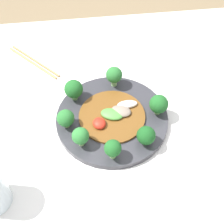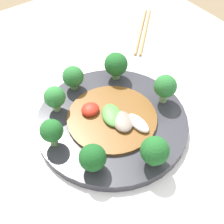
{
  "view_description": "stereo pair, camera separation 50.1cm",
  "coord_description": "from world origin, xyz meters",
  "px_view_note": "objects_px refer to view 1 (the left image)",
  "views": [
    {
      "loc": [
        0.05,
        0.53,
        1.42
      ],
      "look_at": [
        -0.01,
        0.03,
        0.8
      ],
      "focal_mm": 50.0,
      "sensor_mm": 36.0,
      "label": 1
    },
    {
      "loc": [
        -0.33,
        0.26,
        1.23
      ],
      "look_at": [
        -0.01,
        0.03,
        0.8
      ],
      "focal_mm": 50.0,
      "sensor_mm": 36.0,
      "label": 2
    }
  ],
  "objects_px": {
    "broccoli_north": "(114,148)",
    "broccoli_west": "(159,104)",
    "plate": "(112,119)",
    "broccoli_south": "(114,75)",
    "broccoli_east": "(66,118)",
    "chopsticks": "(34,62)",
    "broccoli_northeast": "(81,136)",
    "stirfry_center": "(113,115)",
    "broccoli_southeast": "(74,89)",
    "broccoli_northwest": "(146,136)"
  },
  "relations": [
    {
      "from": "broccoli_west",
      "to": "broccoli_northeast",
      "type": "relative_size",
      "value": 1.06
    },
    {
      "from": "broccoli_north",
      "to": "broccoli_east",
      "type": "bearing_deg",
      "value": -44.28
    },
    {
      "from": "plate",
      "to": "broccoli_northwest",
      "type": "relative_size",
      "value": 5.48
    },
    {
      "from": "plate",
      "to": "broccoli_northeast",
      "type": "bearing_deg",
      "value": 41.21
    },
    {
      "from": "broccoli_northeast",
      "to": "broccoli_east",
      "type": "bearing_deg",
      "value": -60.92
    },
    {
      "from": "broccoli_northwest",
      "to": "broccoli_southeast",
      "type": "bearing_deg",
      "value": -45.45
    },
    {
      "from": "broccoli_southeast",
      "to": "broccoli_west",
      "type": "xyz_separation_m",
      "value": [
        -0.21,
        0.08,
        -0.0
      ]
    },
    {
      "from": "plate",
      "to": "broccoli_north",
      "type": "bearing_deg",
      "value": 85.05
    },
    {
      "from": "plate",
      "to": "stirfry_center",
      "type": "bearing_deg",
      "value": -167.54
    },
    {
      "from": "broccoli_northwest",
      "to": "broccoli_north",
      "type": "xyz_separation_m",
      "value": [
        0.08,
        0.03,
        0.01
      ]
    },
    {
      "from": "broccoli_east",
      "to": "chopsticks",
      "type": "distance_m",
      "value": 0.29
    },
    {
      "from": "broccoli_south",
      "to": "chopsticks",
      "type": "bearing_deg",
      "value": -31.17
    },
    {
      "from": "broccoli_south",
      "to": "broccoli_northwest",
      "type": "bearing_deg",
      "value": 104.02
    },
    {
      "from": "broccoli_north",
      "to": "broccoli_southeast",
      "type": "bearing_deg",
      "value": -67.06
    },
    {
      "from": "broccoli_south",
      "to": "broccoli_northwest",
      "type": "height_order",
      "value": "broccoli_south"
    },
    {
      "from": "plate",
      "to": "broccoli_northeast",
      "type": "height_order",
      "value": "broccoli_northeast"
    },
    {
      "from": "broccoli_south",
      "to": "broccoli_southeast",
      "type": "distance_m",
      "value": 0.12
    },
    {
      "from": "broccoli_north",
      "to": "broccoli_west",
      "type": "distance_m",
      "value": 0.18
    },
    {
      "from": "broccoli_north",
      "to": "broccoli_northwest",
      "type": "bearing_deg",
      "value": -160.02
    },
    {
      "from": "broccoli_south",
      "to": "broccoli_northwest",
      "type": "xyz_separation_m",
      "value": [
        -0.05,
        0.2,
        -0.01
      ]
    },
    {
      "from": "broccoli_northwest",
      "to": "broccoli_northeast",
      "type": "bearing_deg",
      "value": -5.65
    },
    {
      "from": "broccoli_northwest",
      "to": "broccoli_west",
      "type": "xyz_separation_m",
      "value": [
        -0.05,
        -0.09,
        0.0
      ]
    },
    {
      "from": "broccoli_east",
      "to": "broccoli_southeast",
      "type": "relative_size",
      "value": 0.86
    },
    {
      "from": "broccoli_south",
      "to": "broccoli_west",
      "type": "height_order",
      "value": "broccoli_south"
    },
    {
      "from": "broccoli_south",
      "to": "broccoli_northeast",
      "type": "distance_m",
      "value": 0.21
    },
    {
      "from": "plate",
      "to": "broccoli_west",
      "type": "xyz_separation_m",
      "value": [
        -0.12,
        0.0,
        0.04
      ]
    },
    {
      "from": "stirfry_center",
      "to": "chopsticks",
      "type": "xyz_separation_m",
      "value": [
        0.22,
        -0.25,
        -0.02
      ]
    },
    {
      "from": "plate",
      "to": "broccoli_southeast",
      "type": "bearing_deg",
      "value": -39.6
    },
    {
      "from": "broccoli_northwest",
      "to": "chopsticks",
      "type": "height_order",
      "value": "broccoli_northwest"
    },
    {
      "from": "broccoli_east",
      "to": "stirfry_center",
      "type": "relative_size",
      "value": 0.31
    },
    {
      "from": "broccoli_north",
      "to": "chopsticks",
      "type": "height_order",
      "value": "broccoli_north"
    },
    {
      "from": "broccoli_northeast",
      "to": "broccoli_southeast",
      "type": "bearing_deg",
      "value": -86.69
    },
    {
      "from": "plate",
      "to": "broccoli_south",
      "type": "xyz_separation_m",
      "value": [
        -0.02,
        -0.11,
        0.05
      ]
    },
    {
      "from": "plate",
      "to": "broccoli_north",
      "type": "height_order",
      "value": "broccoli_north"
    },
    {
      "from": "broccoli_north",
      "to": "stirfry_center",
      "type": "xyz_separation_m",
      "value": [
        -0.01,
        -0.12,
        -0.03
      ]
    },
    {
      "from": "broccoli_northwest",
      "to": "chopsticks",
      "type": "bearing_deg",
      "value": -50.48
    },
    {
      "from": "broccoli_northwest",
      "to": "broccoli_north",
      "type": "height_order",
      "value": "broccoli_north"
    },
    {
      "from": "chopsticks",
      "to": "broccoli_west",
      "type": "bearing_deg",
      "value": 142.67
    },
    {
      "from": "plate",
      "to": "broccoli_northeast",
      "type": "xyz_separation_m",
      "value": [
        0.08,
        0.07,
        0.04
      ]
    },
    {
      "from": "broccoli_northwest",
      "to": "broccoli_southeast",
      "type": "distance_m",
      "value": 0.23
    },
    {
      "from": "broccoli_southeast",
      "to": "broccoli_north",
      "type": "relative_size",
      "value": 1.07
    },
    {
      "from": "broccoli_west",
      "to": "stirfry_center",
      "type": "xyz_separation_m",
      "value": [
        0.12,
        -0.0,
        -0.03
      ]
    },
    {
      "from": "broccoli_south",
      "to": "stirfry_center",
      "type": "relative_size",
      "value": 0.36
    },
    {
      "from": "broccoli_northwest",
      "to": "stirfry_center",
      "type": "xyz_separation_m",
      "value": [
        0.07,
        -0.09,
        -0.02
      ]
    },
    {
      "from": "plate",
      "to": "chopsticks",
      "type": "relative_size",
      "value": 1.75
    },
    {
      "from": "broccoli_east",
      "to": "broccoli_northwest",
      "type": "xyz_separation_m",
      "value": [
        -0.19,
        0.08,
        -0.0
      ]
    },
    {
      "from": "broccoli_west",
      "to": "chopsticks",
      "type": "height_order",
      "value": "broccoli_west"
    },
    {
      "from": "broccoli_north",
      "to": "broccoli_west",
      "type": "xyz_separation_m",
      "value": [
        -0.13,
        -0.12,
        -0.0
      ]
    },
    {
      "from": "broccoli_north",
      "to": "broccoli_northeast",
      "type": "relative_size",
      "value": 1.04
    },
    {
      "from": "broccoli_southeast",
      "to": "stirfry_center",
      "type": "bearing_deg",
      "value": 141.5
    }
  ]
}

